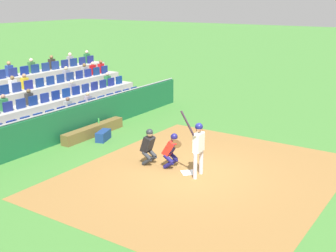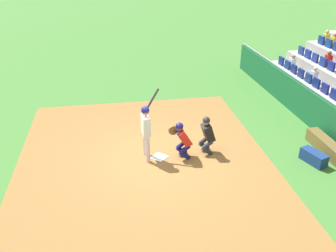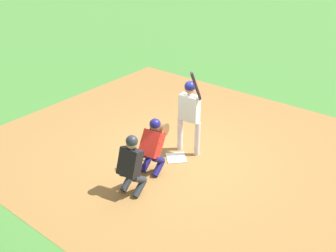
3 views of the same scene
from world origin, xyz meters
TOP-DOWN VIEW (x-y plane):
  - ground_plane at (0.00, 0.00)m, footprint 160.00×160.00m
  - infield_dirt_patch at (0.00, 0.50)m, footprint 9.52×8.04m
  - home_plate_marker at (0.00, 0.00)m, footprint 0.62×0.62m
  - batter_at_plate at (0.07, 0.39)m, footprint 0.67×0.62m
  - catcher_crouching at (-0.09, -0.71)m, footprint 0.49×0.73m
  - home_plate_umpire at (0.05, -1.56)m, footprint 0.48×0.47m

SIDE VIEW (x-z plane):
  - ground_plane at x=0.00m, z-range 0.00..0.00m
  - infield_dirt_patch at x=0.00m, z-range 0.00..0.01m
  - home_plate_marker at x=0.00m, z-range 0.01..0.02m
  - catcher_crouching at x=-0.09m, z-range 0.07..1.33m
  - home_plate_umpire at x=0.05m, z-range 0.06..1.36m
  - batter_at_plate at x=0.07m, z-range 0.02..2.23m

